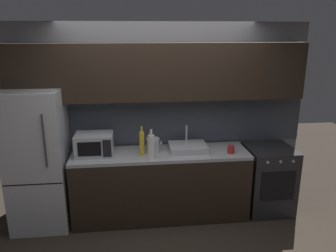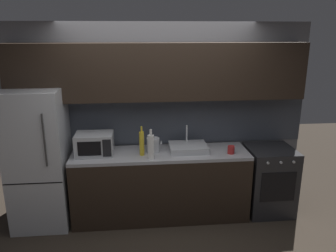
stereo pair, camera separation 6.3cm
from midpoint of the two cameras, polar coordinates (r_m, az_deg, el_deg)
name	(u,v)px [view 1 (the left image)]	position (r m, az deg, el deg)	size (l,w,h in m)	color
back_wall	(158,98)	(4.33, -2.12, 4.91)	(3.98, 0.44, 2.50)	slate
counter_run	(161,185)	(4.40, -1.67, -10.04)	(2.24, 0.60, 0.90)	black
refrigerator	(39,159)	(4.38, -21.76, -5.37)	(0.68, 0.69, 1.74)	#B7BABF
oven_range	(268,179)	(4.74, 16.45, -8.76)	(0.60, 0.62, 0.90)	#232326
microwave	(94,144)	(4.21, -12.97, -3.09)	(0.46, 0.35, 0.27)	#A8AAAF
sink_basin	(188,147)	(4.28, 3.04, -3.70)	(0.48, 0.38, 0.30)	#ADAFB5
kettle	(153,145)	(4.21, -3.01, -3.29)	(0.20, 0.17, 0.21)	#B7BABF
wine_bottle_white	(151,147)	(3.97, -3.37, -3.58)	(0.08, 0.08, 0.37)	silver
wine_bottle_yellow	(142,143)	(4.09, -4.96, -2.99)	(0.06, 0.06, 0.37)	gold
mug_red	(231,149)	(4.25, 10.35, -3.98)	(0.09, 0.09, 0.10)	#A82323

